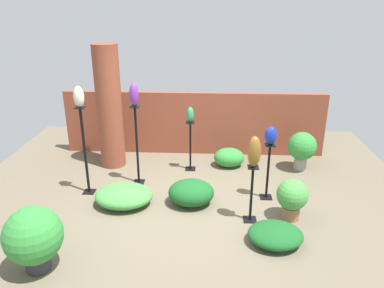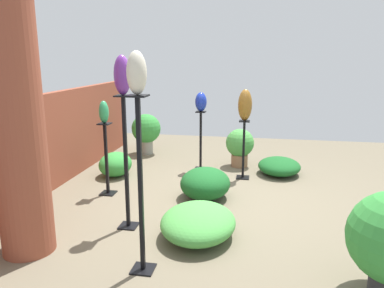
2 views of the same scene
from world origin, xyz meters
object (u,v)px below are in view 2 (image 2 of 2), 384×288
brick_pillar (17,129)px  art_vase_jade (104,112)px  art_vase_cobalt (201,102)px  art_vase_bronze (245,105)px  art_vase_violet (122,75)px  pedestal_cobalt (201,143)px  pedestal_bronze (243,153)px  art_vase_ivory (137,73)px  potted_plant_mid_left (240,145)px  pedestal_ivory (141,193)px  pedestal_violet (126,168)px  pedestal_jade (107,162)px  potted_plant_front_right (146,130)px

brick_pillar → art_vase_jade: 1.61m
art_vase_cobalt → art_vase_bronze: (-0.34, -0.72, 0.01)m
brick_pillar → art_vase_violet: brick_pillar is taller
brick_pillar → pedestal_cobalt: brick_pillar is taller
pedestal_bronze → art_vase_ivory: (-2.77, 0.75, 1.33)m
art_vase_ivory → art_vase_violet: art_vase_ivory is taller
art_vase_cobalt → potted_plant_mid_left: 1.03m
pedestal_ivory → art_vase_jade: pedestal_ivory is taller
pedestal_violet → art_vase_cobalt: pedestal_violet is taller
pedestal_bronze → pedestal_jade: 2.08m
art_vase_bronze → potted_plant_mid_left: art_vase_bronze is taller
art_vase_bronze → pedestal_jade: bearing=119.7°
pedestal_cobalt → art_vase_jade: 1.88m
brick_pillar → pedestal_jade: (1.60, -0.15, -0.77)m
pedestal_ivory → art_vase_jade: size_ratio=5.24×
art_vase_bronze → art_vase_violet: 2.34m
pedestal_cobalt → art_vase_ivory: art_vase_ivory is taller
art_vase_bronze → art_vase_jade: (-1.03, 1.80, -0.00)m
art_vase_violet → potted_plant_front_right: size_ratio=0.52×
pedestal_cobalt → pedestal_bronze: bearing=-115.2°
art_vase_jade → brick_pillar: bearing=174.6°
art_vase_cobalt → art_vase_bronze: size_ratio=0.65×
brick_pillar → art_vase_jade: brick_pillar is taller
pedestal_cobalt → art_vase_cobalt: (0.00, 0.00, 0.69)m
potted_plant_mid_left → pedestal_ivory: bearing=169.0°
potted_plant_front_right → potted_plant_mid_left: bearing=-106.3°
brick_pillar → art_vase_cobalt: bearing=-22.5°
pedestal_cobalt → potted_plant_front_right: (0.83, 1.20, 0.02)m
potted_plant_front_right → art_vase_violet: bearing=-166.6°
pedestal_jade → art_vase_cobalt: bearing=-38.3°
brick_pillar → potted_plant_mid_left: 3.85m
art_vase_ivory → art_vase_bronze: size_ratio=0.73×
art_vase_bronze → pedestal_cobalt: bearing=64.8°
pedestal_bronze → pedestal_jade: size_ratio=0.92×
brick_pillar → pedestal_ivory: bearing=-96.6°
pedestal_ivory → art_vase_bronze: pedestal_ivory is taller
pedestal_violet → pedestal_ivory: bearing=-152.2°
pedestal_cobalt → potted_plant_front_right: size_ratio=1.26×
art_vase_violet → art_vase_jade: bearing=34.2°
pedestal_violet → art_vase_cobalt: bearing=-11.1°
potted_plant_front_right → brick_pillar: bearing=179.5°
art_vase_jade → potted_plant_front_right: bearing=3.0°
art_vase_bronze → art_vase_jade: 2.08m
brick_pillar → pedestal_bronze: bearing=-36.7°
pedestal_jade → art_vase_jade: art_vase_jade is taller
pedestal_bronze → art_vase_ivory: bearing=164.9°
pedestal_jade → art_vase_bronze: (1.03, -1.80, 0.70)m
pedestal_cobalt → potted_plant_front_right: bearing=55.4°
art_vase_jade → potted_plant_mid_left: bearing=-45.9°
pedestal_ivory → art_vase_bronze: (2.77, -0.75, 0.42)m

